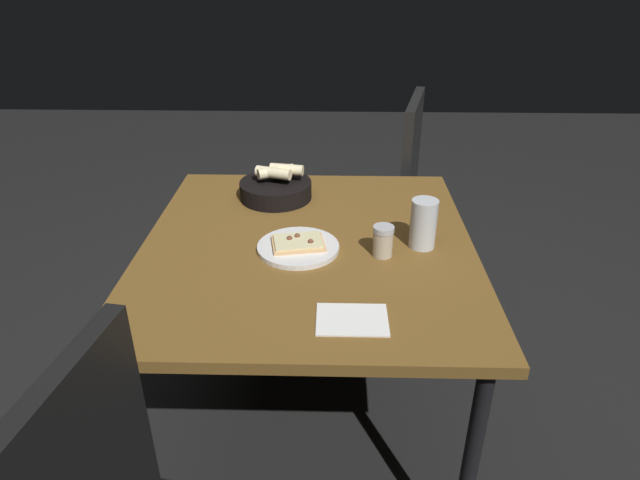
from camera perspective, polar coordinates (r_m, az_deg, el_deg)
name	(u,v)px	position (r m, az deg, el deg)	size (l,w,h in m)	color
ground	(310,423)	(1.98, -1.04, -18.41)	(8.00, 8.00, 0.00)	black
dining_table	(308,261)	(1.58, -1.24, -2.21)	(0.92, 1.02, 0.70)	brown
pizza_plate	(298,246)	(1.51, -2.27, -0.65)	(0.22, 0.22, 0.04)	white
bread_basket	(276,188)	(1.82, -4.61, 5.40)	(0.23, 0.23, 0.11)	black
beer_glass	(423,227)	(1.53, 10.60, 1.36)	(0.07, 0.07, 0.14)	silver
pepper_shaker	(383,243)	(1.48, 6.51, -0.27)	(0.06, 0.06, 0.09)	#BFB299
napkin	(352,320)	(1.24, 3.33, -8.21)	(0.16, 0.12, 0.00)	white
chair_far	(382,192)	(2.37, 6.40, 4.96)	(0.53, 0.53, 0.92)	black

